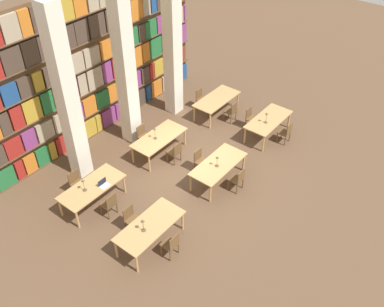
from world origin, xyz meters
TOP-DOWN VIEW (x-y plane):
  - ground_plane at (0.00, 0.00)m, footprint 40.00×40.00m
  - bookshelf_bank at (0.00, 4.17)m, footprint 9.93×0.35m
  - pillar_left at (-2.48, 2.78)m, footprint 0.54×0.54m
  - pillar_center at (0.00, 2.78)m, footprint 0.54×0.54m
  - pillar_right at (2.48, 2.78)m, footprint 0.54×0.54m
  - reading_table_0 at (-3.32, -1.22)m, footprint 2.10×0.95m
  - chair_0 at (-3.29, -1.99)m, footprint 0.42×0.40m
  - chair_1 at (-3.29, -0.46)m, footprint 0.42×0.40m
  - desk_lamp_0 at (-3.56, -1.22)m, footprint 0.14×0.14m
  - reading_table_1 at (0.05, -1.19)m, footprint 2.10×0.95m
  - chair_2 at (0.09, -1.95)m, footprint 0.42×0.40m
  - chair_3 at (0.09, -0.43)m, footprint 0.42×0.40m
  - desk_lamp_1 at (-0.08, -1.22)m, footprint 0.14×0.14m
  - reading_table_2 at (3.34, -1.17)m, footprint 2.10×0.95m
  - chair_4 at (3.36, -1.93)m, footprint 0.42×0.40m
  - chair_5 at (3.36, -0.41)m, footprint 0.42×0.40m
  - desk_lamp_2 at (3.06, -1.20)m, footprint 0.14×0.14m
  - reading_table_3 at (-3.27, 1.26)m, footprint 2.10×0.95m
  - chair_6 at (-3.27, 0.50)m, footprint 0.42×0.40m
  - chair_7 at (-3.27, 2.03)m, footprint 0.42×0.40m
  - desk_lamp_3 at (-3.51, 1.29)m, footprint 0.14×0.14m
  - laptop at (-3.00, 0.98)m, footprint 0.32×0.22m
  - reading_table_4 at (-0.06, 1.33)m, footprint 2.10×0.95m
  - chair_8 at (-0.08, 0.56)m, footprint 0.42×0.40m
  - chair_9 at (-0.08, 2.09)m, footprint 0.42×0.40m
  - desk_lamp_4 at (-0.21, 1.36)m, footprint 0.14×0.14m
  - reading_table_5 at (3.31, 1.21)m, footprint 2.10×0.95m
  - chair_10 at (3.28, 0.45)m, footprint 0.42×0.40m
  - chair_11 at (3.28, 1.98)m, footprint 0.42×0.40m

SIDE VIEW (x-z plane):
  - ground_plane at x=0.00m, z-range 0.00..0.00m
  - chair_0 at x=-3.29m, z-range 0.04..0.91m
  - chair_1 at x=-3.29m, z-range 0.04..0.91m
  - chair_2 at x=0.09m, z-range 0.04..0.91m
  - chair_3 at x=0.09m, z-range 0.04..0.91m
  - chair_4 at x=3.36m, z-range 0.04..0.91m
  - chair_5 at x=3.36m, z-range 0.04..0.91m
  - chair_6 at x=-3.27m, z-range 0.04..0.91m
  - chair_7 at x=-3.27m, z-range 0.04..0.91m
  - chair_8 at x=-0.08m, z-range 0.04..0.91m
  - chair_9 at x=-0.08m, z-range 0.04..0.91m
  - chair_10 at x=3.28m, z-range 0.04..0.91m
  - chair_11 at x=3.28m, z-range 0.04..0.91m
  - reading_table_0 at x=-3.32m, z-range 0.30..1.04m
  - reading_table_1 at x=0.05m, z-range 0.30..1.04m
  - reading_table_2 at x=3.34m, z-range 0.30..1.04m
  - reading_table_3 at x=-3.27m, z-range 0.30..1.04m
  - reading_table_4 at x=-0.06m, z-range 0.30..1.04m
  - reading_table_5 at x=3.31m, z-range 0.30..1.04m
  - laptop at x=-3.00m, z-range 0.68..0.89m
  - desk_lamp_1 at x=-0.08m, z-range 0.82..1.23m
  - desk_lamp_0 at x=-3.56m, z-range 0.82..1.25m
  - desk_lamp_2 at x=3.06m, z-range 0.82..1.26m
  - desk_lamp_3 at x=-3.51m, z-range 0.82..1.27m
  - desk_lamp_4 at x=-0.21m, z-range 0.83..1.29m
  - bookshelf_bank at x=0.00m, z-range -0.02..5.48m
  - pillar_left at x=-2.48m, z-range 0.00..6.00m
  - pillar_center at x=0.00m, z-range 0.00..6.00m
  - pillar_right at x=2.48m, z-range 0.00..6.00m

